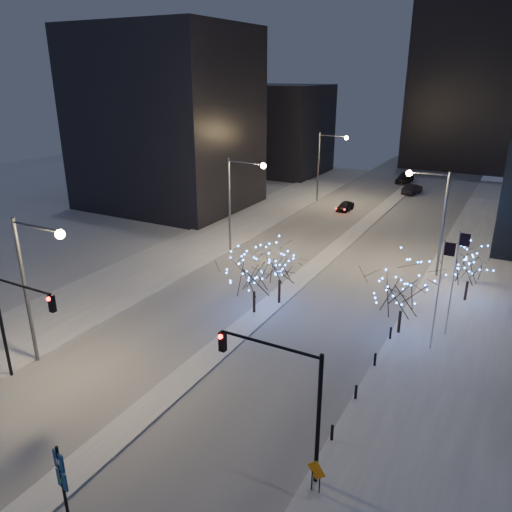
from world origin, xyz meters
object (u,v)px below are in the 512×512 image
Objects in this scene: street_lamp_w_mid at (238,193)px; car_mid at (412,189)px; traffic_signal_east at (287,389)px; holiday_tree_median_far at (280,264)px; holiday_tree_plaza_far at (470,265)px; wayfinding_sign at (61,476)px; car_near at (345,206)px; construction_sign at (316,473)px; street_lamp_w_near at (34,274)px; traffic_signal_west at (15,314)px; street_lamp_east at (434,210)px; car_far at (405,178)px; holiday_tree_median_near at (254,271)px; street_lamp_w_far at (326,158)px; holiday_tree_plaza_near at (403,288)px.

street_lamp_w_mid is 2.07× the size of car_mid.
traffic_signal_east is 18.65m from holiday_tree_median_far.
holiday_tree_plaza_far is (5.16, 24.50, -1.48)m from traffic_signal_east.
holiday_tree_plaza_far is 33.83m from wayfinding_sign.
car_near is 50.77m from construction_sign.
traffic_signal_west is (0.50, -2.00, -1.74)m from street_lamp_w_near.
holiday_tree_plaza_far is (4.01, -4.50, -3.17)m from street_lamp_east.
wayfinding_sign is at bearing -87.61° from car_far.
traffic_signal_west is 1.44× the size of holiday_tree_plaza_far.
car_mid is 40.20m from holiday_tree_plaza_far.
street_lamp_w_mid is 1.43× the size of traffic_signal_west.
street_lamp_east reaches higher than car_mid.
car_far is at bearing 98.40° from traffic_signal_east.
holiday_tree_median_far is at bearing -127.65° from street_lamp_east.
street_lamp_w_near is at bearing 176.79° from traffic_signal_east.
street_lamp_w_mid reaches higher than car_mid.
car_far is 56.68m from holiday_tree_median_near.
holiday_tree_plaza_far is (23.03, -1.50, -3.21)m from street_lamp_w_mid.
holiday_tree_plaza_far is at bearing -71.38° from car_far.
traffic_signal_west is 12.10m from wayfinding_sign.
street_lamp_w_far is 1.76× the size of car_far.
street_lamp_east reaches higher than holiday_tree_plaza_far.
street_lamp_w_near is 47.39m from car_near.
street_lamp_w_far reaches higher than car_mid.
traffic_signal_west reaches higher than construction_sign.
street_lamp_w_far is 37.99m from holiday_tree_median_near.
car_mid is at bearing 71.77° from car_near.
car_near is 2.16× the size of construction_sign.
car_far is (7.44, 69.66, -5.67)m from street_lamp_w_near.
street_lamp_w_near is 1.43× the size of traffic_signal_east.
traffic_signal_east is 1.85× the size of car_near.
holiday_tree_median_far is (2.00, -54.08, 2.73)m from car_far.
wayfinding_sign is at bearing -79.51° from street_lamp_w_far.
traffic_signal_west is at bearing -176.71° from traffic_signal_east.
holiday_tree_median_far is 10.01m from holiday_tree_plaza_near.
car_mid is 0.85× the size of car_far.
street_lamp_w_far is at bearing 102.87° from holiday_tree_median_near.
street_lamp_east is 35.30m from traffic_signal_west.
car_far is at bearing 83.91° from street_lamp_w_near.
street_lamp_east is 1.75× the size of holiday_tree_plaza_near.
wayfinding_sign is (10.74, -33.00, -4.12)m from street_lamp_w_mid.
traffic_signal_east reaches higher than construction_sign.
car_near is at bearing 126.44° from construction_sign.
holiday_tree_median_near is (4.01, -33.76, 3.04)m from car_near.
holiday_tree_plaza_near is (19.44, -9.78, -2.80)m from street_lamp_w_mid.
street_lamp_w_mid is 1.43× the size of traffic_signal_east.
construction_sign is (19.18, 0.40, -3.55)m from traffic_signal_west.
street_lamp_w_far is 1.43× the size of traffic_signal_east.
traffic_signal_west is 1.85× the size of car_near.
holiday_tree_median_far is at bearing -74.67° from street_lamp_w_far.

